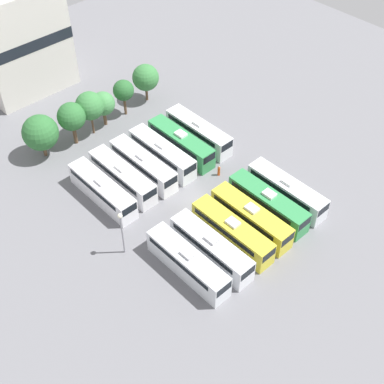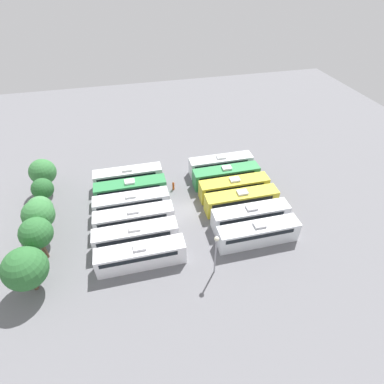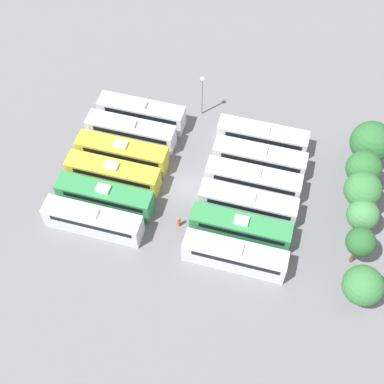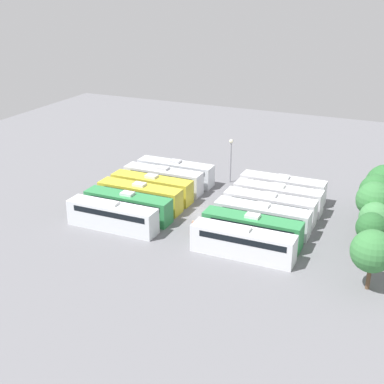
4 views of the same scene
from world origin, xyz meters
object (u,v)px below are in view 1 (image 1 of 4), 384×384
object	(u,v)px
bus_8	(143,165)
bus_10	(181,143)
worker_person	(219,171)
bus_9	(162,153)
bus_2	(232,231)
tree_0	(40,133)
bus_4	(268,203)
bus_7	(122,176)
tree_1	(71,117)
tree_4	(123,91)
bus_5	(286,190)
bus_6	(102,190)
depot_building	(17,39)
bus_11	(198,132)
light_pole	(121,226)
tree_3	(103,104)
bus_3	(251,217)
tree_5	(146,78)
tree_2	(90,106)
bus_1	(211,247)
bus_0	(188,262)

from	to	relation	value
bus_8	bus_10	distance (m)	6.99
worker_person	bus_9	bearing A→B (deg)	118.56
bus_2	tree_0	xyz separation A→B (m)	(-7.92, 29.67, 2.32)
bus_4	bus_7	bearing A→B (deg)	122.21
bus_4	tree_1	size ratio (longest dim) A/B	1.70
bus_7	tree_4	distance (m)	16.67
bus_5	bus_6	xyz separation A→B (m)	(-17.54, 16.48, 0.00)
bus_8	bus_6	bearing A→B (deg)	-178.15
depot_building	bus_4	bearing A→B (deg)	-81.46
bus_7	bus_11	bearing A→B (deg)	0.05
bus_9	light_pole	distance (m)	17.08
bus_6	bus_7	world-z (taller)	same
bus_11	tree_1	size ratio (longest dim) A/B	1.70
bus_6	bus_7	xyz separation A→B (m)	(3.55, 0.31, 0.00)
tree_3	bus_3	bearing A→B (deg)	-88.89
tree_4	tree_5	xyz separation A→B (m)	(4.94, 0.70, -0.18)
bus_9	bus_2	bearing A→B (deg)	-101.24
bus_4	tree_2	xyz separation A→B (m)	(-6.63, 28.90, 3.18)
bus_5	bus_6	world-z (taller)	same
bus_8	tree_1	distance (m)	12.90
bus_9	bus_3	bearing A→B (deg)	-89.88
tree_2	tree_5	distance (m)	11.56
bus_5	light_pole	size ratio (longest dim) A/B	1.74
worker_person	tree_3	bearing A→B (deg)	102.71
tree_0	tree_3	world-z (taller)	tree_0
bus_5	light_pole	bearing A→B (deg)	160.41
bus_1	bus_7	world-z (taller)	same
bus_9	tree_2	world-z (taller)	tree_2
bus_7	tree_2	bearing A→B (deg)	72.55
bus_10	worker_person	xyz separation A→B (m)	(0.53, -7.23, -0.99)
worker_person	bus_7	bearing A→B (deg)	146.22
bus_8	tree_0	distance (m)	15.21
bus_8	bus_7	bearing A→B (deg)	178.60
light_pole	tree_1	bearing A→B (deg)	70.48
bus_0	bus_8	size ratio (longest dim) A/B	1.00
bus_0	bus_3	distance (m)	10.51
bus_6	bus_11	world-z (taller)	same
bus_6	tree_5	xyz separation A→B (m)	(18.88, 13.78, 2.42)
tree_2	tree_5	bearing A→B (deg)	6.04
bus_9	bus_10	xyz separation A→B (m)	(3.47, -0.12, 0.00)
bus_11	tree_5	size ratio (longest dim) A/B	1.84
bus_8	tree_2	xyz separation A→B (m)	(0.36, 12.34, 3.18)
bus_4	bus_6	xyz separation A→B (m)	(-14.04, 16.33, 0.00)
bus_6	bus_11	xyz separation A→B (m)	(17.66, 0.32, 0.00)
bus_2	light_pole	bearing A→B (deg)	144.65
bus_1	depot_building	world-z (taller)	depot_building
bus_8	tree_4	size ratio (longest dim) A/B	1.93
bus_9	tree_4	distance (m)	13.47
bus_11	depot_building	distance (m)	33.04
bus_6	bus_9	size ratio (longest dim) A/B	1.00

